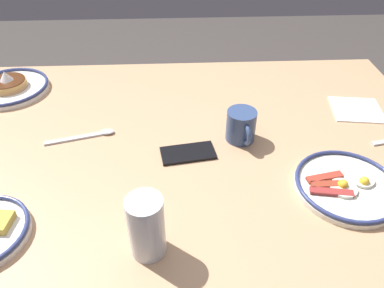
% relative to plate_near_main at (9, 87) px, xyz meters
% --- Properties ---
extents(ground_plane, '(6.00, 6.00, 0.00)m').
position_rel_plate_near_main_xyz_m(ground_plane, '(-0.58, 0.31, -0.74)').
color(ground_plane, '#403B38').
extents(dining_table, '(1.48, 0.98, 0.73)m').
position_rel_plate_near_main_xyz_m(dining_table, '(-0.58, 0.31, -0.07)').
color(dining_table, tan).
rests_on(dining_table, ground_plane).
extents(plate_near_main, '(0.26, 0.26, 0.07)m').
position_rel_plate_near_main_xyz_m(plate_near_main, '(0.00, 0.00, 0.00)').
color(plate_near_main, white).
rests_on(plate_near_main, dining_table).
extents(plate_center_pancakes, '(0.25, 0.25, 0.04)m').
position_rel_plate_near_main_xyz_m(plate_center_pancakes, '(-0.96, 0.51, -0.00)').
color(plate_center_pancakes, silver).
rests_on(plate_center_pancakes, dining_table).
extents(coffee_mug, '(0.08, 0.11, 0.09)m').
position_rel_plate_near_main_xyz_m(coffee_mug, '(-0.74, 0.30, 0.03)').
color(coffee_mug, '#334772').
rests_on(coffee_mug, dining_table).
extents(drinking_glass, '(0.07, 0.07, 0.14)m').
position_rel_plate_near_main_xyz_m(drinking_glass, '(-0.50, 0.66, 0.05)').
color(drinking_glass, silver).
rests_on(drinking_glass, dining_table).
extents(cell_phone, '(0.15, 0.09, 0.01)m').
position_rel_plate_near_main_xyz_m(cell_phone, '(-0.59, 0.36, -0.01)').
color(cell_phone, black).
rests_on(cell_phone, dining_table).
extents(paper_napkin, '(0.17, 0.16, 0.00)m').
position_rel_plate_near_main_xyz_m(paper_napkin, '(-1.13, 0.17, -0.01)').
color(paper_napkin, white).
rests_on(paper_napkin, dining_table).
extents(tea_spoon, '(0.19, 0.06, 0.01)m').
position_rel_plate_near_main_xyz_m(tea_spoon, '(-0.31, 0.27, -0.01)').
color(tea_spoon, silver).
rests_on(tea_spoon, dining_table).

